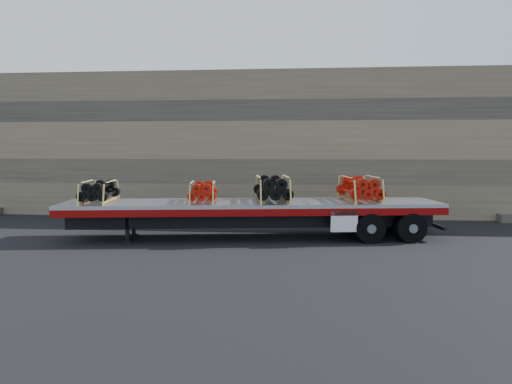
% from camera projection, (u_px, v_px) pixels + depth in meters
% --- Properties ---
extents(ground, '(120.00, 120.00, 0.00)m').
position_uv_depth(ground, '(233.00, 236.00, 18.90)').
color(ground, black).
rests_on(ground, ground).
extents(rock_wall, '(44.00, 3.00, 7.00)m').
position_uv_depth(rock_wall, '(251.00, 145.00, 25.04)').
color(rock_wall, '#7A6B54').
rests_on(rock_wall, ground).
extents(trailer, '(13.89, 4.67, 1.36)m').
position_uv_depth(trailer, '(252.00, 220.00, 18.34)').
color(trailer, '#B4B7BC').
rests_on(trailer, ground).
extents(bundle_front, '(1.34, 2.21, 0.74)m').
position_uv_depth(bundle_front, '(99.00, 192.00, 17.95)').
color(bundle_front, black).
rests_on(bundle_front, trailer).
extents(bundle_midfront, '(1.26, 2.07, 0.69)m').
position_uv_depth(bundle_midfront, '(203.00, 192.00, 18.15)').
color(bundle_midfront, '#A61408').
rests_on(bundle_midfront, trailer).
extents(bundle_midrear, '(1.61, 2.65, 0.88)m').
position_uv_depth(bundle_midrear, '(272.00, 189.00, 18.28)').
color(bundle_midrear, black).
rests_on(bundle_midrear, trailer).
extents(bundle_rear, '(1.57, 2.59, 0.86)m').
position_uv_depth(bundle_rear, '(359.00, 189.00, 18.46)').
color(bundle_rear, '#A61408').
rests_on(bundle_rear, trailer).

